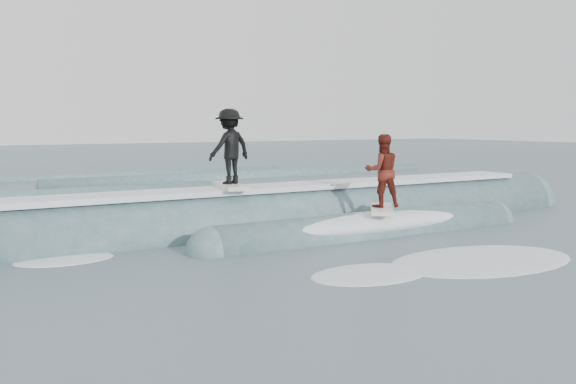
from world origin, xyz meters
TOP-DOWN VIEW (x-y plane):
  - ground at (0.00, 0.00)m, footprint 160.00×160.00m
  - breaking_wave at (0.30, 2.83)m, footprint 22.95×3.90m
  - surfer_black at (-1.16, 3.19)m, footprint 1.39×2.07m
  - surfer_red at (2.11, 0.99)m, footprint 1.67×1.91m
  - whitewater at (0.71, -1.97)m, footprint 12.95×7.10m
  - far_swells at (1.08, 17.65)m, footprint 36.81×8.65m

SIDE VIEW (x-z plane):
  - ground at x=0.00m, z-range 0.00..0.00m
  - whitewater at x=0.71m, z-range -0.05..0.05m
  - far_swells at x=1.08m, z-range -0.40..0.40m
  - breaking_wave at x=0.30m, z-range -1.08..1.16m
  - surfer_red at x=2.11m, z-range 0.57..2.55m
  - surfer_black at x=-1.16m, z-range 1.18..3.22m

